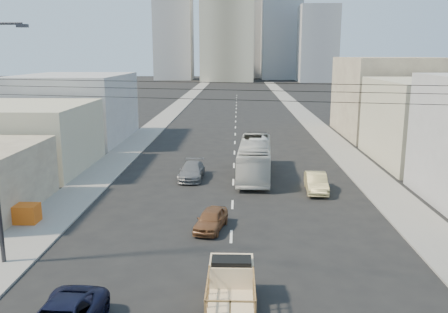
# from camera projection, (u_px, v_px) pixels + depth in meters

# --- Properties ---
(ground) EXTENTS (420.00, 420.00, 0.00)m
(ground) POSITION_uv_depth(u_px,v_px,m) (228.00, 308.00, 19.86)
(ground) COLOR black
(ground) RESTS_ON ground
(sidewalk_left) EXTENTS (3.50, 180.00, 0.12)m
(sidewalk_left) POSITION_uv_depth(u_px,v_px,m) (173.00, 110.00, 88.56)
(sidewalk_left) COLOR gray
(sidewalk_left) RESTS_ON ground
(sidewalk_right) EXTENTS (3.50, 180.00, 0.12)m
(sidewalk_right) POSITION_uv_depth(u_px,v_px,m) (299.00, 111.00, 87.88)
(sidewalk_right) COLOR gray
(sidewalk_right) RESTS_ON ground
(lane_dashes) EXTENTS (0.15, 104.00, 0.01)m
(lane_dashes) POSITION_uv_depth(u_px,v_px,m) (236.00, 124.00, 71.63)
(lane_dashes) COLOR silver
(lane_dashes) RESTS_ON ground
(flatbed_pickup) EXTENTS (1.95, 4.41, 1.90)m
(flatbed_pickup) POSITION_uv_depth(u_px,v_px,m) (231.00, 286.00, 19.53)
(flatbed_pickup) COLOR beige
(flatbed_pickup) RESTS_ON ground
(city_bus) EXTENTS (3.29, 11.41, 3.14)m
(city_bus) POSITION_uv_depth(u_px,v_px,m) (255.00, 158.00, 41.14)
(city_bus) COLOR #BBBCB7
(city_bus) RESTS_ON ground
(sedan_brown) EXTENTS (2.24, 3.96, 1.27)m
(sedan_brown) POSITION_uv_depth(u_px,v_px,m) (211.00, 219.00, 28.69)
(sedan_brown) COLOR brown
(sedan_brown) RESTS_ON ground
(sedan_tan) EXTENTS (1.76, 4.47, 1.45)m
(sedan_tan) POSITION_uv_depth(u_px,v_px,m) (316.00, 183.00, 36.54)
(sedan_tan) COLOR tan
(sedan_tan) RESTS_ON ground
(sedan_grey) EXTENTS (2.09, 4.82, 1.38)m
(sedan_grey) POSITION_uv_depth(u_px,v_px,m) (192.00, 171.00, 40.31)
(sedan_grey) COLOR slate
(sedan_grey) RESTS_ON ground
(overhead_wires) EXTENTS (23.01, 5.02, 0.72)m
(overhead_wires) POSITION_uv_depth(u_px,v_px,m) (230.00, 91.00, 19.42)
(overhead_wires) COLOR black
(overhead_wires) RESTS_ON ground
(crate_stack) EXTENTS (1.80, 1.20, 1.14)m
(crate_stack) POSITION_uv_depth(u_px,v_px,m) (24.00, 213.00, 29.58)
(crate_stack) COLOR #CD5713
(crate_stack) RESTS_ON sidewalk_left
(bldg_right_mid) EXTENTS (11.00, 14.00, 8.00)m
(bldg_right_mid) POSITION_uv_depth(u_px,v_px,m) (436.00, 122.00, 45.80)
(bldg_right_mid) COLOR #B2AC8F
(bldg_right_mid) RESTS_ON ground
(bldg_right_far) EXTENTS (12.00, 16.00, 10.00)m
(bldg_right_far) POSITION_uv_depth(u_px,v_px,m) (390.00, 97.00, 61.20)
(bldg_right_far) COLOR gray
(bldg_right_far) RESTS_ON ground
(bldg_left_mid) EXTENTS (11.00, 12.00, 6.00)m
(bldg_left_mid) POSITION_uv_depth(u_px,v_px,m) (26.00, 137.00, 43.22)
(bldg_left_mid) COLOR #B2AC8F
(bldg_left_mid) RESTS_ON ground
(bldg_left_far) EXTENTS (12.00, 16.00, 8.00)m
(bldg_left_far) POSITION_uv_depth(u_px,v_px,m) (75.00, 108.00, 57.67)
(bldg_left_far) COLOR #99989B
(bldg_left_far) RESTS_ON ground
(high_rise_tower) EXTENTS (20.00, 20.00, 60.00)m
(high_rise_tower) POSITION_uv_depth(u_px,v_px,m) (227.00, 1.00, 179.65)
(high_rise_tower) COLOR gray
(high_rise_tower) RESTS_ON ground
(midrise_ne) EXTENTS (16.00, 16.00, 40.00)m
(midrise_ne) POSITION_uv_depth(u_px,v_px,m) (281.00, 30.00, 195.79)
(midrise_ne) COLOR #999BA1
(midrise_ne) RESTS_ON ground
(midrise_nw) EXTENTS (15.00, 15.00, 34.00)m
(midrise_nw) POSITION_uv_depth(u_px,v_px,m) (174.00, 37.00, 192.82)
(midrise_nw) COLOR #999BA1
(midrise_nw) RESTS_ON ground
(midrise_back) EXTENTS (18.00, 18.00, 44.00)m
(midrise_back) POSITION_uv_depth(u_px,v_px,m) (251.00, 27.00, 210.36)
(midrise_back) COLOR #99989B
(midrise_back) RESTS_ON ground
(midrise_east) EXTENTS (14.00, 14.00, 28.00)m
(midrise_east) POSITION_uv_depth(u_px,v_px,m) (318.00, 44.00, 177.18)
(midrise_east) COLOR #999BA1
(midrise_east) RESTS_ON ground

